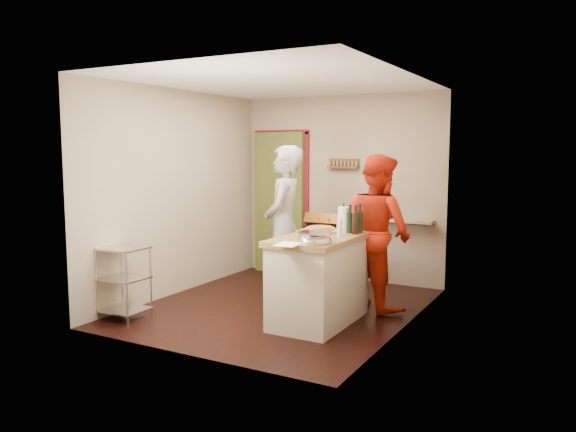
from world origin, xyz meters
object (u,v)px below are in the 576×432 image
object	(u,v)px
island	(319,277)
person_stripe	(284,226)
stove	(334,251)
wire_shelving	(124,279)
person_red	(378,232)

from	to	relation	value
island	person_stripe	distance (m)	0.94
stove	wire_shelving	distance (m)	2.94
wire_shelving	island	world-z (taller)	island
wire_shelving	stove	bearing A→B (deg)	63.15
person_stripe	stove	bearing A→B (deg)	159.52
island	person_red	distance (m)	0.99
island	stove	bearing A→B (deg)	109.20
island	person_red	xyz separation A→B (m)	(0.35, 0.84, 0.40)
person_stripe	island	bearing A→B (deg)	39.64
island	person_stripe	world-z (taller)	person_stripe
stove	island	world-z (taller)	island
wire_shelving	person_red	xyz separation A→B (m)	(2.28, 1.73, 0.46)
stove	person_stripe	world-z (taller)	person_stripe
stove	person_stripe	size ratio (longest dim) A/B	0.53
stove	island	distance (m)	1.83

